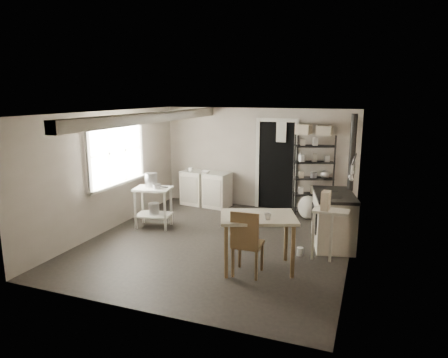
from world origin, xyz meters
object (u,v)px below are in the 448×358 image
(stove, at_px, (333,220))
(work_table, at_px, (258,245))
(flour_sack, at_px, (308,208))
(shelf_rack, at_px, (314,172))
(base_cabinets, at_px, (206,186))
(chair, at_px, (248,243))
(prep_table, at_px, (154,207))
(stockpot, at_px, (151,179))

(stove, xyz_separation_m, work_table, (-0.96, -1.45, -0.06))
(work_table, bearing_deg, flour_sack, 83.38)
(shelf_rack, bearing_deg, flour_sack, -115.89)
(shelf_rack, bearing_deg, work_table, -116.68)
(base_cabinets, distance_m, flour_sack, 2.48)
(base_cabinets, bearing_deg, flour_sack, 1.42)
(base_cabinets, height_order, chair, chair)
(base_cabinets, xyz_separation_m, flour_sack, (2.45, -0.23, -0.22))
(shelf_rack, height_order, work_table, shelf_rack)
(prep_table, distance_m, shelf_rack, 3.49)
(prep_table, xyz_separation_m, stockpot, (-0.09, 0.11, 0.54))
(stockpot, height_order, flour_sack, stockpot)
(work_table, xyz_separation_m, flour_sack, (0.32, 2.77, -0.14))
(prep_table, height_order, work_table, same)
(work_table, height_order, flour_sack, work_table)
(shelf_rack, distance_m, flour_sack, 0.80)
(stove, height_order, flour_sack, stove)
(base_cabinets, bearing_deg, shelf_rack, 9.74)
(shelf_rack, xyz_separation_m, chair, (-0.44, -3.34, -0.46))
(chair, bearing_deg, prep_table, 148.19)
(chair, bearing_deg, base_cabinets, 120.67)
(stockpot, xyz_separation_m, shelf_rack, (2.93, 1.86, 0.01))
(shelf_rack, xyz_separation_m, work_table, (-0.36, -3.13, -0.57))
(base_cabinets, xyz_separation_m, chair, (2.05, -3.22, 0.02))
(stockpot, distance_m, chair, 2.93)
(work_table, bearing_deg, prep_table, 154.84)
(work_table, height_order, chair, chair)
(stove, distance_m, chair, 1.97)
(base_cabinets, bearing_deg, stove, -19.80)
(chair, distance_m, flour_sack, 3.02)
(work_table, distance_m, flour_sack, 2.79)
(base_cabinets, height_order, shelf_rack, shelf_rack)
(work_table, bearing_deg, chair, -111.64)
(prep_table, height_order, base_cabinets, base_cabinets)
(shelf_rack, xyz_separation_m, stove, (0.60, -1.68, -0.51))
(prep_table, relative_size, work_table, 0.72)
(stove, bearing_deg, chair, -135.07)
(base_cabinets, height_order, work_table, base_cabinets)
(work_table, xyz_separation_m, chair, (-0.09, -0.22, 0.10))
(shelf_rack, distance_m, chair, 3.41)
(stockpot, relative_size, work_table, 0.23)
(stockpot, xyz_separation_m, chair, (2.48, -1.49, -0.45))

